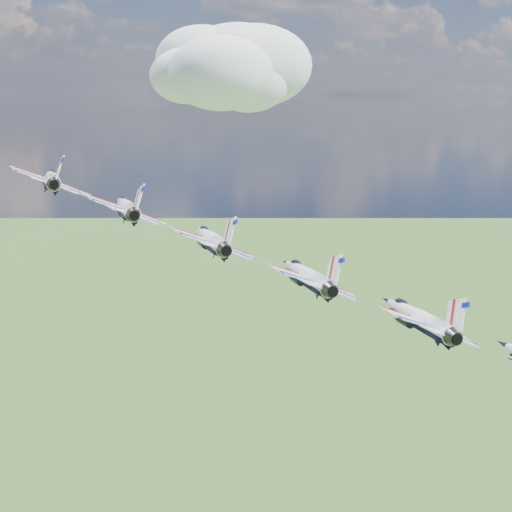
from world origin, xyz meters
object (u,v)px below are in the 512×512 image
object	(u,v)px
jet_0	(51,179)
jet_1	(126,207)
jet_2	(210,238)
jet_4	(416,317)
jet_3	(306,275)

from	to	relation	value
jet_0	jet_1	size ratio (longest dim) A/B	1.00
jet_0	jet_2	world-z (taller)	jet_0
jet_1	jet_4	size ratio (longest dim) A/B	1.00
jet_2	jet_4	size ratio (longest dim) A/B	1.00
jet_2	jet_0	bearing A→B (deg)	131.87
jet_0	jet_1	xyz separation A→B (m)	(8.26, -9.35, -2.78)
jet_3	jet_0	bearing A→B (deg)	131.87
jet_4	jet_2	bearing A→B (deg)	131.87
jet_2	jet_1	bearing A→B (deg)	131.87
jet_0	jet_1	world-z (taller)	jet_0
jet_3	jet_4	bearing A→B (deg)	-48.13
jet_2	jet_3	bearing A→B (deg)	-48.13
jet_1	jet_4	xyz separation A→B (m)	(24.77, -28.04, -8.33)
jet_1	jet_3	distance (m)	25.55
jet_1	jet_2	world-z (taller)	jet_1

